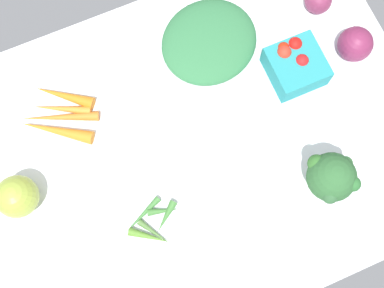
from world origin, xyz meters
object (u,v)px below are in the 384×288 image
carrot_bunch (60,115)px  broccoli_head (332,177)px  red_onion_center (318,0)px  berry_basket (295,65)px  okra_pile (154,223)px  red_onion_near_basket (355,44)px  leafy_greens_clump (209,42)px  heirloom_tomato_green (17,196)px

carrot_bunch → broccoli_head: (-46.05, 36.65, 7.48)cm
carrot_bunch → red_onion_center: 64.32cm
red_onion_center → broccoli_head: bearing=64.8°
berry_basket → red_onion_center: bearing=-134.3°
okra_pile → broccoli_head: bearing=169.7°
carrot_bunch → berry_basket: berry_basket is taller
red_onion_near_basket → okra_pile: 59.41cm
carrot_bunch → broccoli_head: size_ratio=1.31×
red_onion_center → okra_pile: bearing=30.7°
broccoli_head → red_onion_center: (-18.21, -38.65, -5.66)cm
red_onion_near_basket → red_onion_center: 13.61cm
broccoli_head → red_onion_center: broccoli_head is taller
leafy_greens_clump → heirloom_tomato_green: 53.30cm
red_onion_near_basket → broccoli_head: 32.81cm
leafy_greens_clump → berry_basket: berry_basket is taller
heirloom_tomato_green → berry_basket: size_ratio=0.76×
carrot_bunch → broccoli_head: 59.33cm
broccoli_head → okra_pile: bearing=-10.3°
leafy_greens_clump → broccoli_head: 40.66cm
okra_pile → carrot_bunch: (10.16, -30.14, 0.49)cm
okra_pile → red_onion_center: bearing=-149.3°
okra_pile → berry_basket: bearing=-154.8°
heirloom_tomato_green → berry_basket: 65.82cm
red_onion_center → red_onion_near_basket: bearing=99.2°
red_onion_near_basket → broccoli_head: (20.40, 25.25, 4.84)cm
red_onion_near_basket → heirloom_tomato_green: (79.97, 3.02, 0.48)cm
heirloom_tomato_green → broccoli_head: 63.74cm
carrot_bunch → leafy_greens_clump: bearing=-176.1°
broccoli_head → red_onion_center: 43.10cm
red_onion_near_basket → red_onion_center: red_onion_near_basket is taller
carrot_bunch → red_onion_near_basket: bearing=170.3°
heirloom_tomato_green → red_onion_center: size_ratio=1.41×
red_onion_near_basket → carrot_bunch: size_ratio=0.43×
red_onion_center → leafy_greens_clump: bearing=-1.1°
broccoli_head → leafy_greens_clump: bearing=-77.0°
red_onion_near_basket → broccoli_head: size_ratio=0.56×
okra_pile → berry_basket: 46.48cm
red_onion_center → berry_basket: berry_basket is taller
red_onion_near_basket → broccoli_head: broccoli_head is taller
leafy_greens_clump → heirloom_tomato_green: bearing=18.6°
okra_pile → berry_basket: size_ratio=1.06×
red_onion_near_basket → heirloom_tomato_green: heirloom_tomato_green is taller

